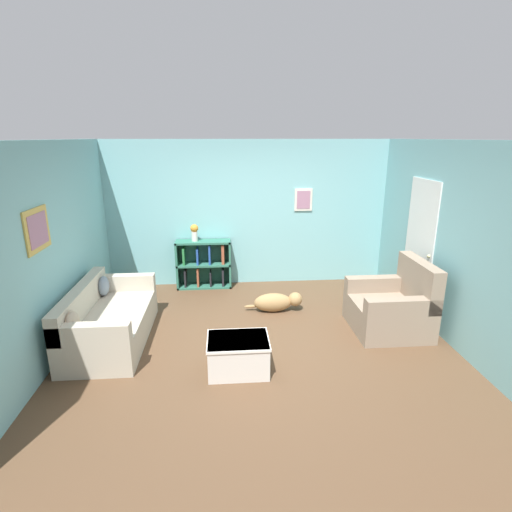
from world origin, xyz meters
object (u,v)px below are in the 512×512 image
at_px(couch, 107,321).
at_px(dog, 277,302).
at_px(vase, 194,232).
at_px(bookshelf, 204,264).
at_px(recliner_chair, 393,307).
at_px(coffee_table, 238,354).

bearing_deg(couch, dog, 17.95).
distance_m(dog, vase, 1.97).
bearing_deg(bookshelf, couch, -121.54).
bearing_deg(couch, vase, 61.46).
bearing_deg(dog, vase, 138.64).
xyz_separation_m(bookshelf, vase, (-0.15, -0.02, 0.61)).
bearing_deg(recliner_chair, bookshelf, 144.67).
height_order(recliner_chair, coffee_table, recliner_chair).
relative_size(recliner_chair, vase, 3.41).
bearing_deg(dog, bookshelf, 134.66).
relative_size(coffee_table, dog, 0.78).
distance_m(recliner_chair, coffee_table, 2.38).
bearing_deg(couch, bookshelf, 58.46).
distance_m(couch, coffee_table, 1.91).
bearing_deg(recliner_chair, coffee_table, -158.34).
xyz_separation_m(bookshelf, recliner_chair, (2.72, -1.93, -0.09)).
bearing_deg(dog, couch, -162.05).
bearing_deg(recliner_chair, vase, 146.41).
bearing_deg(bookshelf, vase, -171.30).
xyz_separation_m(dog, vase, (-1.32, 1.16, 0.88)).
xyz_separation_m(recliner_chair, vase, (-2.87, 1.90, 0.70)).
relative_size(bookshelf, coffee_table, 1.37).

